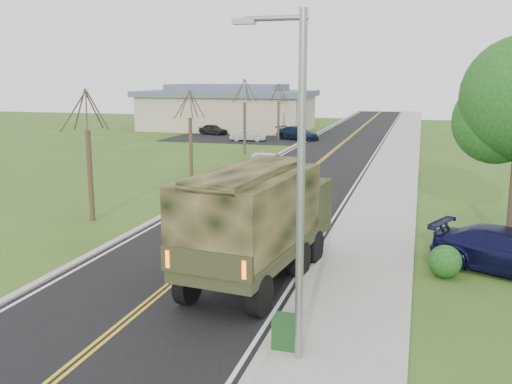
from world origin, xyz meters
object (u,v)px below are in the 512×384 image
at_px(pickup_navy, 510,252).
at_px(utility_box_near, 286,332).
at_px(military_truck, 258,215).
at_px(sedan_silver, 263,164).
at_px(suv_champagne, 253,176).

relative_size(pickup_navy, utility_box_near, 6.53).
xyz_separation_m(military_truck, sedan_silver, (-5.35, 20.04, -1.50)).
height_order(suv_champagne, utility_box_near, suv_champagne).
height_order(military_truck, suv_champagne, military_truck).
bearing_deg(suv_champagne, utility_box_near, -67.50).
bearing_deg(utility_box_near, sedan_silver, 108.81).
height_order(sedan_silver, pickup_navy, pickup_navy).
bearing_deg(military_truck, utility_box_near, -59.24).
xyz_separation_m(suv_champagne, sedan_silver, (-0.61, 4.54, 0.03)).
bearing_deg(pickup_navy, utility_box_near, 165.74).
xyz_separation_m(military_truck, pickup_navy, (8.02, 3.03, -1.45)).
bearing_deg(suv_champagne, pickup_navy, -40.42).
relative_size(sedan_silver, utility_box_near, 5.35).
distance_m(military_truck, utility_box_near, 5.23).
xyz_separation_m(suv_champagne, pickup_navy, (12.76, -12.46, 0.08)).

